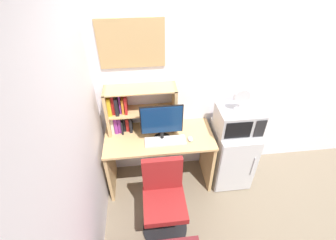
% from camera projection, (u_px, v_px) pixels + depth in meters
% --- Properties ---
extents(wall_back, '(6.40, 0.04, 2.60)m').
position_uv_depth(wall_back, '(267.00, 77.00, 2.82)').
color(wall_back, silver).
rests_on(wall_back, ground_plane).
extents(wall_left, '(0.04, 4.40, 2.60)m').
position_uv_depth(wall_left, '(54.00, 228.00, 1.36)').
color(wall_left, silver).
rests_on(wall_left, ground_plane).
extents(desk, '(1.26, 0.58, 0.78)m').
position_uv_depth(desk, '(160.00, 151.00, 2.92)').
color(desk, tan).
rests_on(desk, ground_plane).
extents(hutch_bookshelf, '(0.79, 0.25, 0.55)m').
position_uv_depth(hutch_bookshelf, '(130.00, 109.00, 2.71)').
color(hutch_bookshelf, tan).
rests_on(hutch_bookshelf, desk).
extents(monitor, '(0.46, 0.19, 0.45)m').
position_uv_depth(monitor, '(162.00, 122.00, 2.59)').
color(monitor, black).
rests_on(monitor, desk).
extents(keyboard, '(0.46, 0.15, 0.02)m').
position_uv_depth(keyboard, '(165.00, 141.00, 2.69)').
color(keyboard, silver).
rests_on(keyboard, desk).
extents(computer_mouse, '(0.06, 0.09, 0.04)m').
position_uv_depth(computer_mouse, '(190.00, 139.00, 2.71)').
color(computer_mouse, silver).
rests_on(computer_mouse, desk).
extents(mini_fridge, '(0.48, 0.54, 0.82)m').
position_uv_depth(mini_fridge, '(231.00, 154.00, 3.06)').
color(mini_fridge, silver).
rests_on(mini_fridge, ground_plane).
extents(microwave, '(0.48, 0.38, 0.28)m').
position_uv_depth(microwave, '(239.00, 120.00, 2.73)').
color(microwave, '#ADADB2').
rests_on(microwave, mini_fridge).
extents(desk_fan, '(0.18, 0.11, 0.26)m').
position_uv_depth(desk_fan, '(241.00, 99.00, 2.55)').
color(desk_fan, silver).
rests_on(desk_fan, microwave).
extents(desk_chair, '(0.49, 0.49, 0.92)m').
position_uv_depth(desk_chair, '(164.00, 203.00, 2.49)').
color(desk_chair, black).
rests_on(desk_chair, ground_plane).
extents(wall_corkboard, '(0.67, 0.02, 0.49)m').
position_uv_depth(wall_corkboard, '(131.00, 44.00, 2.37)').
color(wall_corkboard, tan).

